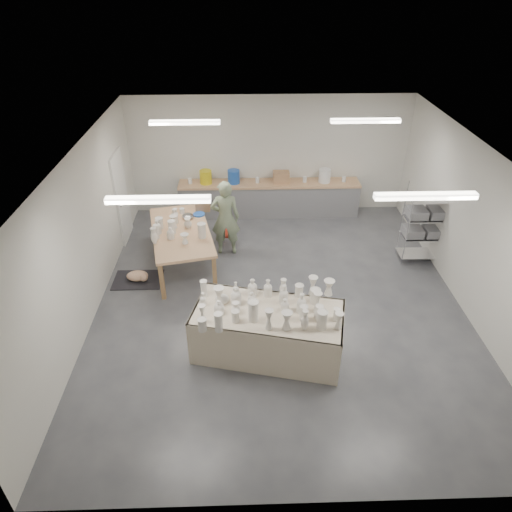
{
  "coord_description": "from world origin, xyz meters",
  "views": [
    {
      "loc": [
        -0.67,
        -7.05,
        5.59
      ],
      "look_at": [
        -0.45,
        0.0,
        1.05
      ],
      "focal_mm": 32.0,
      "sensor_mm": 36.0,
      "label": 1
    }
  ],
  "objects_px": {
    "work_table": "(181,229)",
    "red_stool": "(227,234)",
    "drying_table": "(268,329)",
    "potter": "(225,218)"
  },
  "relations": [
    {
      "from": "potter",
      "to": "red_stool",
      "type": "bearing_deg",
      "value": -91.71
    },
    {
      "from": "red_stool",
      "to": "drying_table",
      "type": "bearing_deg",
      "value": -77.3
    },
    {
      "from": "work_table",
      "to": "red_stool",
      "type": "relative_size",
      "value": 6.25
    },
    {
      "from": "potter",
      "to": "drying_table",
      "type": "bearing_deg",
      "value": 102.03
    },
    {
      "from": "work_table",
      "to": "red_stool",
      "type": "height_order",
      "value": "work_table"
    },
    {
      "from": "work_table",
      "to": "potter",
      "type": "bearing_deg",
      "value": 14.18
    },
    {
      "from": "drying_table",
      "to": "red_stool",
      "type": "relative_size",
      "value": 6.47
    },
    {
      "from": "work_table",
      "to": "red_stool",
      "type": "bearing_deg",
      "value": 26.11
    },
    {
      "from": "potter",
      "to": "red_stool",
      "type": "xyz_separation_m",
      "value": [
        0.0,
        0.27,
        -0.56
      ]
    },
    {
      "from": "drying_table",
      "to": "potter",
      "type": "xyz_separation_m",
      "value": [
        -0.78,
        3.2,
        0.41
      ]
    }
  ]
}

